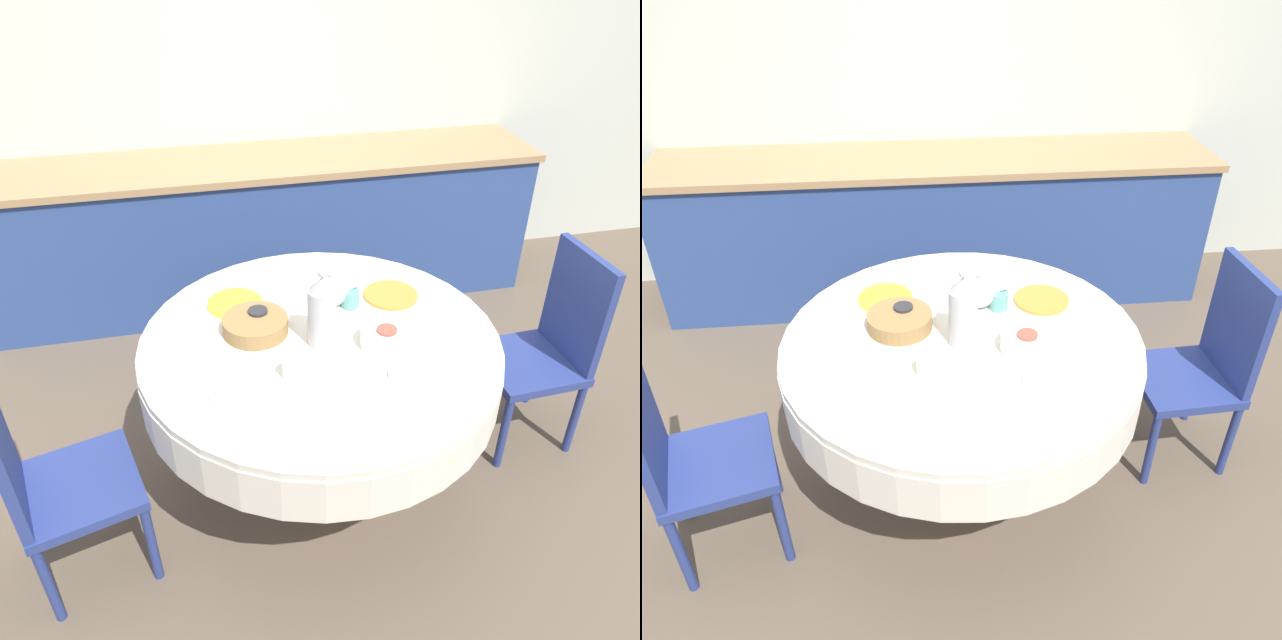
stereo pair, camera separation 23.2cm
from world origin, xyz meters
TOP-DOWN VIEW (x-y plane):
  - ground_plane at (0.00, 0.00)m, footprint 12.00×12.00m
  - wall_back at (0.00, 1.90)m, footprint 7.00×0.05m
  - kitchen_counter at (0.00, 1.57)m, footprint 3.24×0.64m
  - dining_table at (0.00, 0.00)m, footprint 1.38×1.38m
  - chair_left at (1.04, 0.05)m, footprint 0.42×0.42m
  - chair_right at (-1.00, -0.27)m, footprint 0.49×0.49m
  - plate_near_left at (-0.33, -0.26)m, footprint 0.23×0.23m
  - cup_near_left at (-0.14, -0.21)m, footprint 0.08×0.08m
  - plate_near_right at (0.29, -0.30)m, footprint 0.23×0.23m
  - cup_near_right at (0.23, -0.10)m, footprint 0.08×0.08m
  - plate_far_left at (-0.29, 0.30)m, footprint 0.23×0.23m
  - cup_far_left at (-0.22, 0.13)m, footprint 0.08×0.08m
  - plate_far_right at (0.35, 0.22)m, footprint 0.23×0.23m
  - cup_far_right at (0.17, 0.19)m, footprint 0.08×0.08m
  - coffee_carafe at (0.00, -0.03)m, footprint 0.11×0.11m
  - teapot at (0.09, 0.20)m, footprint 0.18×0.13m
  - bread_basket at (-0.23, 0.09)m, footprint 0.25×0.25m
  - fruit_bowl at (0.23, -0.10)m, footprint 0.20×0.20m

SIDE VIEW (x-z plane):
  - ground_plane at x=0.00m, z-range 0.00..0.00m
  - kitchen_counter at x=0.00m, z-range 0.00..0.89m
  - chair_left at x=1.04m, z-range 0.04..0.97m
  - chair_right at x=-1.00m, z-range 0.04..0.97m
  - dining_table at x=0.00m, z-range 0.25..0.98m
  - plate_near_left at x=-0.33m, z-range 0.74..0.75m
  - plate_near_right at x=0.29m, z-range 0.74..0.75m
  - plate_far_left at x=-0.29m, z-range 0.74..0.75m
  - plate_far_right at x=0.35m, z-range 0.74..0.75m
  - bread_basket at x=-0.23m, z-range 0.74..0.80m
  - fruit_bowl at x=0.23m, z-range 0.74..0.80m
  - cup_near_left at x=-0.14m, z-range 0.74..0.81m
  - cup_near_right at x=0.23m, z-range 0.74..0.81m
  - cup_far_left at x=-0.22m, z-range 0.74..0.81m
  - cup_far_right at x=0.17m, z-range 0.74..0.81m
  - teapot at x=0.09m, z-range 0.73..0.90m
  - coffee_carafe at x=0.00m, z-range 0.72..1.03m
  - wall_back at x=0.00m, z-range 0.00..2.60m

